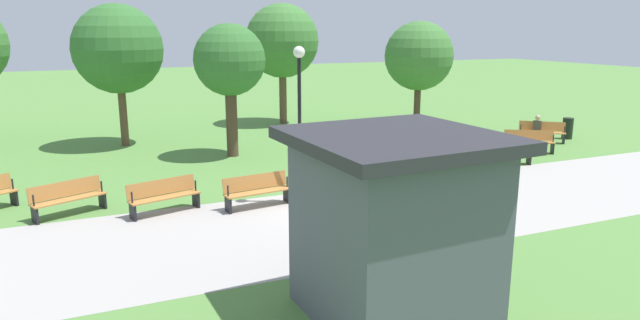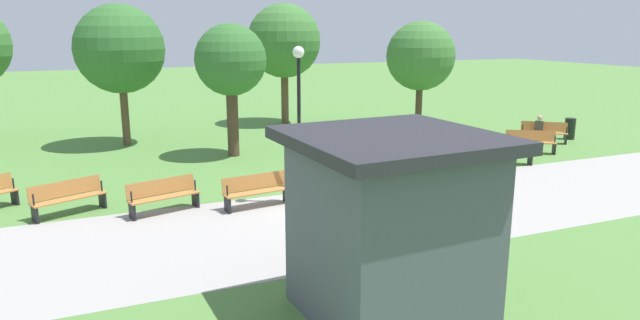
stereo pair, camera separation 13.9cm
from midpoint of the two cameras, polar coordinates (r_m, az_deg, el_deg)
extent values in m
plane|color=#54843D|center=(16.32, 2.47, -3.95)|extent=(120.00, 120.00, 0.00)
cube|color=#A39E99|center=(14.88, 5.26, -5.70)|extent=(39.35, 5.45, 0.01)
cube|color=#B27538|center=(26.04, 22.02, 2.60)|extent=(1.76, 1.53, 0.04)
cube|color=#B27538|center=(26.20, 22.02, 3.20)|extent=(1.55, 1.27, 0.40)
cube|color=black|center=(26.20, 23.91, 1.97)|extent=(0.28, 0.33, 0.43)
cylinder|color=black|center=(26.11, 23.99, 2.81)|extent=(0.06, 0.06, 0.30)
cube|color=black|center=(26.00, 20.03, 2.23)|extent=(0.28, 0.33, 0.43)
cylinder|color=black|center=(25.91, 20.11, 3.08)|extent=(0.06, 0.06, 0.30)
cube|color=#B27538|center=(23.64, 20.88, 1.71)|extent=(1.85, 1.35, 0.04)
cube|color=#B27538|center=(23.79, 20.82, 2.37)|extent=(1.68, 1.06, 0.40)
cube|color=black|center=(23.90, 22.91, 1.07)|extent=(0.24, 0.35, 0.43)
cylinder|color=black|center=(23.80, 23.00, 1.99)|extent=(0.06, 0.06, 0.30)
cube|color=black|center=(23.50, 18.72, 1.23)|extent=(0.24, 0.35, 0.43)
cylinder|color=black|center=(23.41, 18.80, 2.17)|extent=(0.06, 0.06, 0.30)
cube|color=#B27538|center=(21.35, 18.62, 0.72)|extent=(1.92, 1.15, 0.04)
cube|color=#B27538|center=(21.49, 18.51, 1.47)|extent=(1.79, 0.84, 0.40)
cube|color=black|center=(21.69, 20.81, 0.11)|extent=(0.20, 0.37, 0.43)
cylinder|color=black|center=(21.59, 20.91, 1.12)|extent=(0.06, 0.06, 0.30)
cube|color=black|center=(21.14, 16.29, 0.12)|extent=(0.20, 0.37, 0.43)
cylinder|color=black|center=(21.04, 16.37, 1.15)|extent=(0.06, 0.06, 0.30)
cube|color=#B27538|center=(19.26, 14.96, -0.33)|extent=(1.95, 0.93, 0.04)
cube|color=#B27538|center=(19.39, 14.78, 0.50)|extent=(1.86, 0.61, 0.40)
cube|color=black|center=(19.67, 17.32, -0.91)|extent=(0.16, 0.38, 0.43)
cylinder|color=black|center=(19.56, 17.42, 0.20)|extent=(0.05, 0.05, 0.30)
cube|color=black|center=(19.00, 12.44, -1.10)|extent=(0.16, 0.38, 0.43)
cylinder|color=black|center=(18.89, 12.52, 0.05)|extent=(0.05, 0.05, 0.30)
cube|color=#B27538|center=(17.50, 9.62, -1.42)|extent=(1.94, 0.69, 0.04)
cube|color=#B27538|center=(17.61, 9.38, -0.50)|extent=(1.89, 0.36, 0.40)
cube|color=black|center=(17.94, 12.17, -1.94)|extent=(0.11, 0.38, 0.43)
cylinder|color=black|center=(17.82, 12.26, -0.73)|extent=(0.05, 0.05, 0.30)
cube|color=black|center=(17.21, 6.89, -2.37)|extent=(0.11, 0.38, 0.43)
cylinder|color=black|center=(17.09, 6.95, -1.11)|extent=(0.05, 0.05, 0.30)
cube|color=#B27538|center=(16.19, 2.48, -2.43)|extent=(1.90, 0.44, 0.04)
cube|color=#B27538|center=(16.30, 2.19, -1.44)|extent=(1.90, 0.10, 0.40)
cube|color=black|center=(16.64, 5.25, -2.88)|extent=(0.06, 0.37, 0.43)
cylinder|color=black|center=(16.52, 5.31, -1.58)|extent=(0.04, 0.04, 0.30)
cube|color=black|center=(15.91, -0.43, -3.58)|extent=(0.06, 0.37, 0.43)
cylinder|color=black|center=(15.78, -0.40, -2.22)|extent=(0.04, 0.04, 0.30)
cube|color=#B27538|center=(15.49, -6.12, -3.22)|extent=(1.94, 0.69, 0.04)
cube|color=#B27538|center=(15.60, -6.45, -2.19)|extent=(1.89, 0.36, 0.40)
cube|color=black|center=(15.92, -3.19, -3.58)|extent=(0.11, 0.38, 0.43)
cylinder|color=black|center=(15.80, -3.17, -2.23)|extent=(0.05, 0.05, 0.30)
cube|color=black|center=(15.23, -9.15, -4.52)|extent=(0.11, 0.38, 0.43)
cylinder|color=black|center=(15.10, -9.18, -3.11)|extent=(0.05, 0.05, 0.30)
cube|color=#B27538|center=(15.49, -15.33, -3.63)|extent=(1.95, 0.93, 0.04)
cube|color=#B27538|center=(15.60, -15.67, -2.61)|extent=(1.86, 0.61, 0.40)
cube|color=black|center=(15.90, -12.34, -3.90)|extent=(0.16, 0.38, 0.43)
cylinder|color=black|center=(15.77, -12.37, -2.55)|extent=(0.05, 0.05, 0.30)
cube|color=black|center=(15.26, -18.35, -5.01)|extent=(0.16, 0.38, 0.43)
cylinder|color=black|center=(15.13, -18.43, -3.61)|extent=(0.05, 0.05, 0.30)
cube|color=#B27538|center=(16.19, -23.98, -3.60)|extent=(1.92, 1.15, 0.04)
cube|color=#B27538|center=(16.31, -24.33, -2.63)|extent=(1.79, 0.84, 0.40)
cube|color=black|center=(16.58, -21.07, -3.79)|extent=(0.20, 0.37, 0.43)
cylinder|color=black|center=(16.46, -21.16, -2.49)|extent=(0.06, 0.06, 0.30)
cube|color=black|center=(15.97, -26.85, -4.99)|extent=(0.20, 0.37, 0.43)
cylinder|color=black|center=(15.84, -26.97, -3.64)|extent=(0.06, 0.06, 0.30)
cube|color=black|center=(17.89, -28.49, -3.32)|extent=(0.24, 0.35, 0.43)
cylinder|color=black|center=(17.77, -28.60, -2.11)|extent=(0.06, 0.06, 0.30)
cube|color=#4C4238|center=(26.00, 21.58, 3.19)|extent=(0.37, 0.36, 0.50)
sphere|color=tan|center=(25.92, 21.65, 4.03)|extent=(0.22, 0.22, 0.22)
cylinder|color=#23232D|center=(25.87, 21.76, 2.52)|extent=(0.33, 0.36, 0.13)
cylinder|color=#23232D|center=(25.73, 21.76, 1.98)|extent=(0.15, 0.15, 0.43)
cylinder|color=#23232D|center=(25.85, 21.36, 2.55)|extent=(0.33, 0.36, 0.13)
cylinder|color=#23232D|center=(25.72, 21.36, 2.01)|extent=(0.15, 0.15, 0.43)
cylinder|color=brown|center=(24.90, -19.13, 4.66)|extent=(0.32, 0.32, 2.83)
sphere|color=#336B2D|center=(24.68, -19.59, 10.63)|extent=(3.64, 3.64, 3.64)
cylinder|color=brown|center=(29.18, -3.47, 6.70)|extent=(0.38, 0.38, 3.02)
sphere|color=#3D7533|center=(29.00, -3.55, 12.04)|extent=(3.73, 3.73, 3.73)
cylinder|color=#4C3828|center=(26.43, 10.18, 5.38)|extent=(0.30, 0.30, 2.60)
sphere|color=#3D7533|center=(26.23, 10.39, 10.40)|extent=(3.13, 3.13, 3.13)
cylinder|color=#4C3828|center=(21.75, -8.71, 4.06)|extent=(0.44, 0.44, 2.81)
sphere|color=#336B2D|center=(21.51, -8.93, 10.07)|extent=(2.69, 2.69, 2.69)
cylinder|color=black|center=(15.52, -1.88, 2.90)|extent=(0.10, 0.10, 4.07)
sphere|color=white|center=(15.28, -1.95, 10.95)|extent=(0.32, 0.32, 0.32)
cylinder|color=black|center=(27.40, 24.26, 2.93)|extent=(0.46, 0.46, 0.94)
cube|color=#4C515B|center=(9.50, 7.59, -7.37)|extent=(2.84, 2.83, 2.98)
cube|color=#28282D|center=(9.07, 7.89, 2.07)|extent=(3.36, 3.36, 0.20)
camera|label=1|loc=(0.07, -89.77, 0.05)|focal=31.38mm
camera|label=2|loc=(0.07, 90.23, -0.05)|focal=31.38mm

